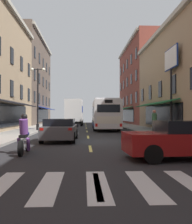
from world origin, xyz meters
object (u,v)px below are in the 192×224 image
sedan_far (188,139)px  pedestrian_mid (154,122)px  sedan_mid (60,129)px  box_truck (74,112)px  billboard_sign (171,67)px  street_lamp_twin (38,96)px  sedan_near (77,120)px  motorcycle_rider (24,137)px  transit_bus (105,114)px

sedan_far → pedestrian_mid: 9.89m
sedan_mid → pedestrian_mid: (6.68, 2.95, 0.39)m
box_truck → sedan_far: (5.22, -29.77, -1.25)m
billboard_sign → street_lamp_twin: billboard_sign is taller
sedan_mid → sedan_far: (5.27, -6.83, 0.01)m
box_truck → street_lamp_twin: 13.98m
sedan_near → motorcycle_rider: motorcycle_rider is taller
billboard_sign → sedan_far: 13.76m
transit_bus → box_truck: bearing=110.6°
box_truck → sedan_mid: size_ratio=1.48×
transit_bus → sedan_far: transit_bus is taller
box_truck → pedestrian_mid: box_truck is taller
transit_bus → street_lamp_twin: street_lamp_twin is taller
box_truck → street_lamp_twin: size_ratio=1.11×
transit_bus → motorcycle_rider: bearing=-104.6°
transit_bus → sedan_far: 19.95m
billboard_sign → transit_bus: billboard_sign is taller
box_truck → street_lamp_twin: street_lamp_twin is taller
sedan_far → street_lamp_twin: bearing=117.1°
billboard_sign → box_truck: (-8.76, 17.41, -3.69)m
billboard_sign → motorcycle_rider: size_ratio=3.45×
sedan_mid → street_lamp_twin: (-3.01, 9.37, 2.76)m
sedan_far → billboard_sign: bearing=74.0°
pedestrian_mid → sedan_mid: bearing=-162.2°
transit_bus → street_lamp_twin: 7.92m
motorcycle_rider → street_lamp_twin: 15.05m
box_truck → sedan_near: 10.84m
transit_bus → sedan_mid: transit_bus is taller
billboard_sign → motorcycle_rider: 15.42m
transit_bus → street_lamp_twin: size_ratio=1.99×
billboard_sign → street_lamp_twin: (-11.82, 3.85, -2.19)m
transit_bus → street_lamp_twin: bearing=-151.6°
motorcycle_rider → pedestrian_mid: 11.28m
pedestrian_mid → street_lamp_twin: street_lamp_twin is taller
box_truck → sedan_mid: 22.97m
billboard_sign → sedan_near: 29.87m
sedan_near → pedestrian_mid: bearing=-78.1°
box_truck → sedan_near: (0.17, 10.77, -1.24)m
transit_bus → pedestrian_mid: bearing=-73.9°
pedestrian_mid → transit_bus: bearing=100.1°
motorcycle_rider → sedan_far: bearing=-13.8°
sedan_far → sedan_near: bearing=97.1°
sedan_mid → street_lamp_twin: bearing=107.8°
motorcycle_rider → pedestrian_mid: pedestrian_mid is taller
sedan_near → sedan_far: bearing=-82.9°
billboard_sign → motorcycle_rider: (-9.82, -10.81, -4.95)m
motorcycle_rider → transit_bus: bearing=75.4°
sedan_near → pedestrian_mid: pedestrian_mid is taller
transit_bus → motorcycle_rider: 18.98m
sedan_mid → sedan_far: sedan_far is taller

